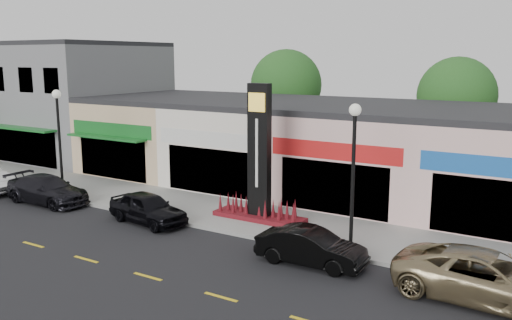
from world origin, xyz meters
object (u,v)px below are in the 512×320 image
object	(u,v)px
lamp_east_near	(353,163)
car_black_conv	(311,247)
pylon_sign	(259,172)
car_black_sedan	(148,208)
lamp_west_near	(59,132)
car_gold_suv	(487,277)
car_dark_sedan	(47,190)

from	to	relation	value
lamp_east_near	car_black_conv	distance (m)	3.38
lamp_east_near	pylon_sign	size ratio (longest dim) A/B	0.91
pylon_sign	car_black_sedan	distance (m)	5.18
lamp_east_near	pylon_sign	distance (m)	5.42
lamp_west_near	car_gold_suv	distance (m)	21.18
pylon_sign	car_black_sedan	world-z (taller)	pylon_sign
lamp_east_near	car_black_sedan	size ratio (longest dim) A/B	1.36
car_gold_suv	car_black_conv	bearing A→B (deg)	93.96
car_dark_sedan	car_black_conv	size ratio (longest dim) A/B	1.22
car_black_sedan	pylon_sign	bearing A→B (deg)	-48.26
car_black_conv	pylon_sign	bearing A→B (deg)	49.76
car_black_conv	car_dark_sedan	bearing A→B (deg)	86.60
car_dark_sedan	car_black_sedan	bearing A→B (deg)	-89.03
car_dark_sedan	car_black_sedan	distance (m)	6.61
car_dark_sedan	car_black_sedan	world-z (taller)	car_dark_sedan
lamp_west_near	car_gold_suv	xyz separation A→B (m)	(20.95, -1.53, -2.72)
car_dark_sedan	car_black_conv	bearing A→B (deg)	-92.25
lamp_west_near	car_black_conv	xyz separation A→B (m)	(15.17, -1.65, -2.83)
pylon_sign	car_black_conv	bearing A→B (deg)	-38.77
car_black_sedan	car_dark_sedan	bearing A→B (deg)	99.78
car_black_sedan	car_gold_suv	bearing A→B (deg)	-83.66
pylon_sign	car_gold_suv	xyz separation A→B (m)	(9.95, -3.23, -1.52)
car_dark_sedan	car_gold_suv	xyz separation A→B (m)	(20.68, -0.38, 0.06)
pylon_sign	car_black_conv	size ratio (longest dim) A/B	1.53
lamp_east_near	car_gold_suv	xyz separation A→B (m)	(4.95, -1.53, -2.72)
car_black_sedan	car_black_conv	bearing A→B (deg)	-85.99
car_dark_sedan	car_gold_suv	size ratio (longest dim) A/B	0.88
lamp_west_near	lamp_east_near	size ratio (longest dim) A/B	1.00
pylon_sign	car_gold_suv	world-z (taller)	pylon_sign
car_dark_sedan	car_gold_suv	bearing A→B (deg)	-91.37
car_dark_sedan	lamp_east_near	bearing A→B (deg)	-86.13
pylon_sign	car_black_conv	world-z (taller)	pylon_sign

